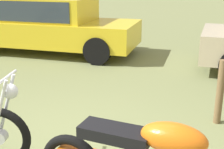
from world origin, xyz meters
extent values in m
torus|color=black|center=(-0.42, -0.05, 0.34)|extent=(0.67, 0.28, 0.67)
cylinder|color=silver|center=(-0.42, -0.05, 0.34)|extent=(0.16, 0.14, 0.14)
cylinder|color=silver|center=(-0.39, 0.05, 0.66)|extent=(0.26, 0.11, 0.72)
cylinder|color=silver|center=(-0.33, -0.02, 0.98)|extent=(0.21, 0.62, 0.03)
sphere|color=silver|center=(-0.27, 0.00, 0.86)|extent=(0.20, 0.20, 0.16)
ellipsoid|color=orange|center=(1.44, -0.21, 0.80)|extent=(0.52, 0.27, 0.24)
cube|color=black|center=(0.96, -0.21, 0.74)|extent=(0.60, 0.25, 0.10)
cube|color=gold|center=(-2.81, 4.60, 0.55)|extent=(4.72, 2.19, 0.60)
cube|color=gold|center=(-2.96, 4.59, 1.13)|extent=(2.66, 1.80, 0.60)
cube|color=#2D3842|center=(-2.96, 4.59, 1.15)|extent=(2.29, 1.80, 0.48)
cylinder|color=black|center=(-1.32, 5.56, 0.32)|extent=(0.66, 0.29, 0.64)
cylinder|color=black|center=(-1.15, 3.97, 0.32)|extent=(0.66, 0.29, 0.64)
cylinder|color=black|center=(-4.47, 5.23, 0.32)|extent=(0.66, 0.29, 0.64)
cylinder|color=brown|center=(1.66, 1.90, 0.46)|extent=(0.10, 0.10, 0.91)
camera|label=1|loc=(1.81, -2.34, 1.99)|focal=50.00mm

